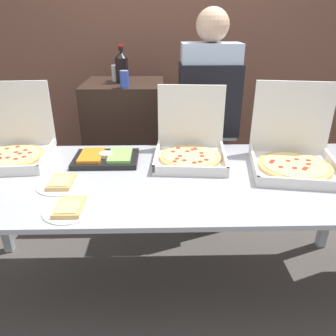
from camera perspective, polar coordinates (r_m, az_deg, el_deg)
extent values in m
plane|color=#514C47|center=(2.27, 0.00, -20.42)|extent=(16.00, 16.00, 0.00)
cube|color=brown|center=(3.31, -0.76, 21.09)|extent=(10.00, 0.06, 2.80)
cube|color=#A8AAB2|center=(1.79, 0.00, -1.81)|extent=(2.49, 0.96, 0.02)
cube|color=#A8AAB2|center=(2.67, 26.41, -5.13)|extent=(0.06, 0.06, 0.80)
cube|color=silver|center=(1.98, 21.07, -0.21)|extent=(0.53, 0.53, 0.02)
cube|color=silver|center=(1.77, 22.61, -2.35)|extent=(0.46, 0.09, 0.04)
cube|color=silver|center=(1.92, 14.76, 0.98)|extent=(0.09, 0.46, 0.04)
cube|color=silver|center=(2.12, 20.75, 8.12)|extent=(0.46, 0.09, 0.44)
cylinder|color=tan|center=(1.97, 21.15, 0.29)|extent=(0.41, 0.41, 0.02)
cylinder|color=#F4D67F|center=(1.96, 21.20, 0.58)|extent=(0.35, 0.35, 0.00)
cylinder|color=#B22D23|center=(1.99, 23.26, 0.63)|extent=(0.03, 0.03, 0.00)
cylinder|color=#B22D23|center=(2.04, 23.24, 1.24)|extent=(0.03, 0.03, 0.00)
cylinder|color=#B22D23|center=(2.03, 21.48, 1.43)|extent=(0.03, 0.03, 0.00)
cylinder|color=#B22D23|center=(1.99, 20.18, 1.20)|extent=(0.03, 0.03, 0.00)
cylinder|color=#B22D23|center=(1.97, 17.79, 1.25)|extent=(0.03, 0.03, 0.00)
cylinder|color=#B22D23|center=(1.94, 17.53, 0.94)|extent=(0.03, 0.03, 0.00)
cylinder|color=#B22D23|center=(1.90, 19.08, 0.17)|extent=(0.03, 0.03, 0.00)
cylinder|color=#B22D23|center=(1.91, 21.20, 0.02)|extent=(0.03, 0.03, 0.00)
cylinder|color=#B22D23|center=(1.91, 22.64, -0.21)|extent=(0.03, 0.03, 0.00)
cylinder|color=#B22D23|center=(1.94, 22.87, 0.08)|extent=(0.03, 0.03, 0.00)
cube|color=silver|center=(2.18, -25.58, 1.30)|extent=(0.47, 0.47, 0.02)
cube|color=silver|center=(2.11, -20.33, 2.33)|extent=(0.05, 0.44, 0.04)
cube|color=silver|center=(2.32, -24.88, 8.49)|extent=(0.44, 0.05, 0.42)
cylinder|color=tan|center=(2.17, -25.67, 1.75)|extent=(0.39, 0.39, 0.02)
cylinder|color=#F4D67F|center=(2.17, -25.72, 2.02)|extent=(0.33, 0.33, 0.00)
cylinder|color=#B22D23|center=(2.16, -22.93, 2.49)|extent=(0.03, 0.03, 0.00)
cylinder|color=#B22D23|center=(2.17, -24.40, 2.32)|extent=(0.03, 0.03, 0.00)
cylinder|color=#B22D23|center=(2.21, -23.60, 2.88)|extent=(0.03, 0.03, 0.00)
cylinder|color=#B22D23|center=(2.20, -24.94, 2.52)|extent=(0.03, 0.03, 0.00)
cylinder|color=#B22D23|center=(2.29, -24.73, 3.38)|extent=(0.03, 0.03, 0.00)
cylinder|color=#B22D23|center=(2.28, -26.25, 3.06)|extent=(0.03, 0.03, 0.00)
cylinder|color=#B22D23|center=(2.13, -26.16, 1.65)|extent=(0.03, 0.03, 0.00)
cylinder|color=#B22D23|center=(2.09, -24.98, 1.45)|extent=(0.03, 0.03, 0.00)
cylinder|color=#B22D23|center=(2.10, -23.77, 1.82)|extent=(0.03, 0.03, 0.00)
cube|color=silver|center=(1.97, 3.87, 1.36)|extent=(0.45, 0.45, 0.02)
cube|color=silver|center=(1.77, 3.92, -0.33)|extent=(0.42, 0.05, 0.04)
cube|color=silver|center=(1.96, -1.98, 2.30)|extent=(0.05, 0.42, 0.04)
cube|color=silver|center=(1.97, 9.74, 2.02)|extent=(0.05, 0.42, 0.04)
cube|color=silver|center=(2.10, 4.00, 8.94)|extent=(0.42, 0.05, 0.40)
cylinder|color=tan|center=(1.96, 3.88, 1.87)|extent=(0.37, 0.37, 0.02)
cylinder|color=#F4D67F|center=(1.95, 3.89, 2.17)|extent=(0.32, 0.32, 0.00)
cylinder|color=#B22D23|center=(1.95, 5.98, 2.11)|extent=(0.03, 0.03, 0.00)
cylinder|color=#B22D23|center=(1.99, 5.83, 2.64)|extent=(0.03, 0.03, 0.00)
cylinder|color=#B22D23|center=(2.05, 4.79, 3.35)|extent=(0.03, 0.03, 0.00)
cylinder|color=#B22D23|center=(2.04, 4.27, 3.21)|extent=(0.03, 0.03, 0.00)
cylinder|color=#B22D23|center=(2.01, 3.41, 2.94)|extent=(0.03, 0.03, 0.00)
cylinder|color=#B22D23|center=(2.06, 1.78, 3.51)|extent=(0.03, 0.03, 0.00)
cylinder|color=#B22D23|center=(2.00, 0.90, 2.89)|extent=(0.03, 0.03, 0.00)
cylinder|color=#B22D23|center=(1.94, 2.11, 2.12)|extent=(0.03, 0.03, 0.00)
cylinder|color=#B22D23|center=(1.90, 1.57, 1.65)|extent=(0.03, 0.03, 0.00)
cylinder|color=#B22D23|center=(1.86, 1.18, 1.16)|extent=(0.03, 0.03, 0.00)
cylinder|color=#B22D23|center=(1.88, 2.84, 1.35)|extent=(0.03, 0.03, 0.00)
cylinder|color=#B22D23|center=(1.85, 4.59, 0.96)|extent=(0.03, 0.03, 0.00)
cylinder|color=#B22D23|center=(1.87, 5.63, 1.11)|extent=(0.03, 0.03, 0.00)
cylinder|color=#B22D23|center=(1.90, 6.70, 1.45)|extent=(0.03, 0.03, 0.00)
cylinder|color=white|center=(1.55, -16.70, -6.95)|extent=(0.24, 0.24, 0.01)
cube|color=tan|center=(1.54, -16.76, -6.54)|extent=(0.12, 0.17, 0.02)
cube|color=#F4D67F|center=(1.52, -16.93, -6.40)|extent=(0.09, 0.12, 0.01)
cylinder|color=white|center=(1.78, -18.02, -2.69)|extent=(0.26, 0.26, 0.01)
cube|color=tan|center=(1.78, -18.07, -2.32)|extent=(0.12, 0.17, 0.02)
cube|color=#F4D67F|center=(1.76, -18.23, -2.16)|extent=(0.09, 0.12, 0.01)
cube|color=black|center=(2.00, -10.73, 1.56)|extent=(0.38, 0.27, 0.03)
cube|color=orange|center=(2.01, -13.19, 2.13)|extent=(0.13, 0.21, 0.02)
cube|color=#8CC65B|center=(1.98, -8.34, 2.21)|extent=(0.13, 0.21, 0.02)
cylinder|color=white|center=(1.99, -10.79, 2.27)|extent=(0.08, 0.08, 0.02)
cube|color=black|center=(2.88, -7.08, 3.37)|extent=(0.63, 0.58, 1.14)
cylinder|color=black|center=(2.68, -8.02, 16.47)|extent=(0.10, 0.10, 0.19)
cone|color=black|center=(2.67, -8.18, 18.98)|extent=(0.10, 0.10, 0.05)
cylinder|color=black|center=(2.66, -8.23, 19.84)|extent=(0.03, 0.03, 0.03)
cylinder|color=red|center=(2.66, -8.26, 20.31)|extent=(0.04, 0.04, 0.01)
cylinder|color=silver|center=(2.78, -9.10, 16.01)|extent=(0.07, 0.07, 0.12)
cylinder|color=silver|center=(2.77, -9.19, 17.27)|extent=(0.06, 0.06, 0.00)
cylinder|color=#334CB2|center=(2.47, -7.61, 15.05)|extent=(0.07, 0.07, 0.12)
cylinder|color=silver|center=(2.47, -7.69, 16.46)|extent=(0.06, 0.06, 0.00)
cube|color=#473D33|center=(2.64, 6.34, -2.71)|extent=(0.28, 0.20, 0.81)
cube|color=silver|center=(2.39, 7.17, 12.99)|extent=(0.40, 0.22, 0.65)
cube|color=black|center=(2.40, 7.11, 11.77)|extent=(0.42, 0.24, 0.50)
sphere|color=#D8AD8C|center=(2.34, 7.78, 23.49)|extent=(0.22, 0.22, 0.22)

